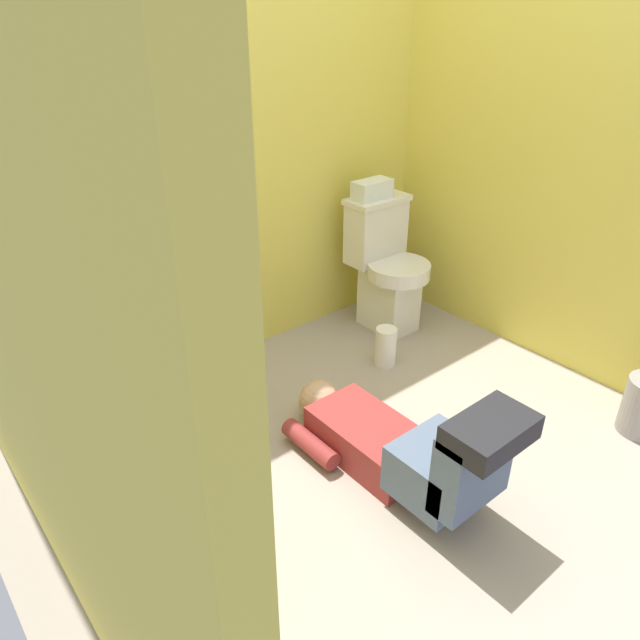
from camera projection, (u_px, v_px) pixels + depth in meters
ground_plane at (371, 444)px, 2.61m from camera, size 2.89×3.03×0.04m
wall_back at (224, 122)px, 2.73m from camera, size 2.55×0.08×2.40m
wall_right at (578, 123)px, 2.70m from camera, size 0.08×2.03×2.40m
toilet at (386, 267)px, 3.34m from camera, size 0.36×0.46×0.75m
vanity_cabinet at (127, 357)px, 2.42m from camera, size 0.60×0.53×0.82m
faucet at (92, 244)px, 2.29m from camera, size 0.02×0.02×0.10m
person_plumber at (401, 446)px, 2.30m from camera, size 0.39×1.06×0.52m
tissue_box at (372, 190)px, 3.17m from camera, size 0.22×0.11×0.10m
soap_dispenser at (42, 253)px, 2.17m from camera, size 0.06×0.06×0.17m
bottle_pink at (70, 245)px, 2.18m from camera, size 0.06×0.06×0.17m
bottle_clear at (82, 239)px, 2.23m from camera, size 0.06×0.06×0.18m
bottle_amber at (107, 246)px, 2.24m from camera, size 0.04×0.04×0.12m
bottle_blue at (123, 238)px, 2.28m from camera, size 0.05×0.05×0.15m
bottle_white at (134, 232)px, 2.40m from camera, size 0.04×0.04×0.10m
paper_towel_roll at (386, 347)px, 3.08m from camera, size 0.11×0.11×0.21m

